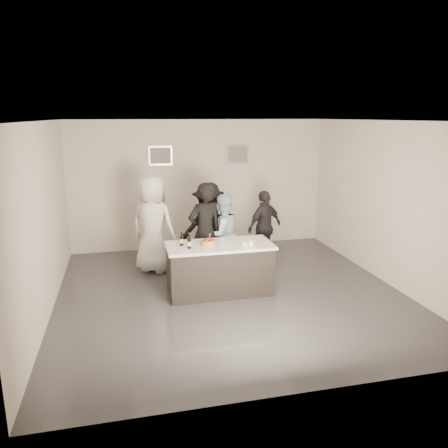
{
  "coord_description": "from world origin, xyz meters",
  "views": [
    {
      "loc": [
        -1.77,
        -7.05,
        3.08
      ],
      "look_at": [
        0.0,
        0.5,
        1.15
      ],
      "focal_mm": 35.0,
      "sensor_mm": 36.0,
      "label": 1
    }
  ],
  "objects_px": {
    "bar_counter": "(220,268)",
    "beer_bottle_b": "(189,241)",
    "cake": "(208,243)",
    "person_guest_back": "(208,226)",
    "person_guest_left": "(153,224)",
    "person_main_blue": "(222,234)",
    "beer_bottle_a": "(182,238)",
    "person_main_black": "(205,232)",
    "person_guest_right": "(265,227)"
  },
  "relations": [
    {
      "from": "bar_counter",
      "to": "beer_bottle_b",
      "type": "bearing_deg",
      "value": -166.42
    },
    {
      "from": "cake",
      "to": "person_guest_back",
      "type": "relative_size",
      "value": 0.14
    },
    {
      "from": "person_guest_left",
      "to": "person_guest_back",
      "type": "relative_size",
      "value": 1.09
    },
    {
      "from": "cake",
      "to": "person_main_blue",
      "type": "height_order",
      "value": "person_main_blue"
    },
    {
      "from": "beer_bottle_a",
      "to": "person_main_black",
      "type": "distance_m",
      "value": 0.85
    },
    {
      "from": "bar_counter",
      "to": "person_guest_back",
      "type": "distance_m",
      "value": 1.4
    },
    {
      "from": "bar_counter",
      "to": "beer_bottle_b",
      "type": "distance_m",
      "value": 0.81
    },
    {
      "from": "person_main_blue",
      "to": "person_guest_right",
      "type": "distance_m",
      "value": 1.14
    },
    {
      "from": "beer_bottle_b",
      "to": "person_guest_left",
      "type": "distance_m",
      "value": 1.61
    },
    {
      "from": "person_guest_left",
      "to": "person_guest_right",
      "type": "distance_m",
      "value": 2.36
    },
    {
      "from": "person_main_black",
      "to": "person_guest_left",
      "type": "distance_m",
      "value": 1.15
    },
    {
      "from": "bar_counter",
      "to": "person_guest_back",
      "type": "bearing_deg",
      "value": 87.15
    },
    {
      "from": "beer_bottle_a",
      "to": "person_guest_back",
      "type": "distance_m",
      "value": 1.46
    },
    {
      "from": "person_guest_left",
      "to": "person_guest_right",
      "type": "relative_size",
      "value": 1.25
    },
    {
      "from": "beer_bottle_a",
      "to": "person_guest_left",
      "type": "height_order",
      "value": "person_guest_left"
    },
    {
      "from": "beer_bottle_a",
      "to": "beer_bottle_b",
      "type": "relative_size",
      "value": 1.0
    },
    {
      "from": "person_main_black",
      "to": "beer_bottle_b",
      "type": "bearing_deg",
      "value": 46.24
    },
    {
      "from": "beer_bottle_a",
      "to": "person_guest_back",
      "type": "height_order",
      "value": "person_guest_back"
    },
    {
      "from": "person_guest_right",
      "to": "person_main_black",
      "type": "bearing_deg",
      "value": -0.36
    },
    {
      "from": "beer_bottle_b",
      "to": "person_guest_right",
      "type": "xyz_separation_m",
      "value": [
        1.86,
        1.56,
        -0.25
      ]
    },
    {
      "from": "person_guest_right",
      "to": "person_guest_back",
      "type": "height_order",
      "value": "person_guest_back"
    },
    {
      "from": "person_main_black",
      "to": "cake",
      "type": "bearing_deg",
      "value": 67.03
    },
    {
      "from": "cake",
      "to": "beer_bottle_b",
      "type": "xyz_separation_m",
      "value": [
        -0.36,
        -0.14,
        0.09
      ]
    },
    {
      "from": "person_main_black",
      "to": "person_guest_back",
      "type": "bearing_deg",
      "value": -123.62
    },
    {
      "from": "person_guest_left",
      "to": "person_guest_right",
      "type": "height_order",
      "value": "person_guest_left"
    },
    {
      "from": "cake",
      "to": "person_guest_back",
      "type": "height_order",
      "value": "person_guest_back"
    },
    {
      "from": "bar_counter",
      "to": "person_guest_right",
      "type": "height_order",
      "value": "person_guest_right"
    },
    {
      "from": "person_guest_back",
      "to": "person_main_blue",
      "type": "bearing_deg",
      "value": 114.15
    },
    {
      "from": "cake",
      "to": "person_guest_back",
      "type": "xyz_separation_m",
      "value": [
        0.26,
        1.32,
        -0.05
      ]
    },
    {
      "from": "cake",
      "to": "beer_bottle_a",
      "type": "distance_m",
      "value": 0.47
    },
    {
      "from": "person_main_black",
      "to": "person_guest_back",
      "type": "xyz_separation_m",
      "value": [
        0.19,
        0.61,
        -0.05
      ]
    },
    {
      "from": "bar_counter",
      "to": "person_guest_right",
      "type": "relative_size",
      "value": 1.19
    },
    {
      "from": "beer_bottle_b",
      "to": "person_main_blue",
      "type": "bearing_deg",
      "value": 52.77
    },
    {
      "from": "person_main_blue",
      "to": "person_guest_back",
      "type": "xyz_separation_m",
      "value": [
        -0.21,
        0.38,
        0.09
      ]
    },
    {
      "from": "person_guest_back",
      "to": "beer_bottle_b",
      "type": "bearing_deg",
      "value": 62.71
    },
    {
      "from": "beer_bottle_a",
      "to": "person_main_black",
      "type": "height_order",
      "value": "person_main_black"
    },
    {
      "from": "beer_bottle_b",
      "to": "beer_bottle_a",
      "type": "bearing_deg",
      "value": 117.4
    },
    {
      "from": "cake",
      "to": "person_guest_right",
      "type": "distance_m",
      "value": 2.08
    },
    {
      "from": "beer_bottle_a",
      "to": "person_main_blue",
      "type": "height_order",
      "value": "person_main_blue"
    },
    {
      "from": "beer_bottle_a",
      "to": "person_main_black",
      "type": "relative_size",
      "value": 0.14
    },
    {
      "from": "person_main_black",
      "to": "person_main_blue",
      "type": "height_order",
      "value": "person_main_black"
    },
    {
      "from": "person_guest_right",
      "to": "person_main_blue",
      "type": "bearing_deg",
      "value": -2.13
    },
    {
      "from": "beer_bottle_b",
      "to": "person_guest_back",
      "type": "bearing_deg",
      "value": 67.07
    },
    {
      "from": "person_main_black",
      "to": "person_guest_left",
      "type": "xyz_separation_m",
      "value": [
        -0.93,
        0.68,
        0.03
      ]
    },
    {
      "from": "beer_bottle_a",
      "to": "beer_bottle_b",
      "type": "height_order",
      "value": "same"
    },
    {
      "from": "person_guest_left",
      "to": "beer_bottle_b",
      "type": "bearing_deg",
      "value": 143.89
    },
    {
      "from": "person_main_black",
      "to": "person_main_blue",
      "type": "xyz_separation_m",
      "value": [
        0.39,
        0.24,
        -0.14
      ]
    },
    {
      "from": "beer_bottle_b",
      "to": "person_guest_back",
      "type": "distance_m",
      "value": 1.59
    },
    {
      "from": "person_guest_right",
      "to": "cake",
      "type": "bearing_deg",
      "value": 16.51
    },
    {
      "from": "person_guest_back",
      "to": "person_guest_right",
      "type": "bearing_deg",
      "value": -179.72
    }
  ]
}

